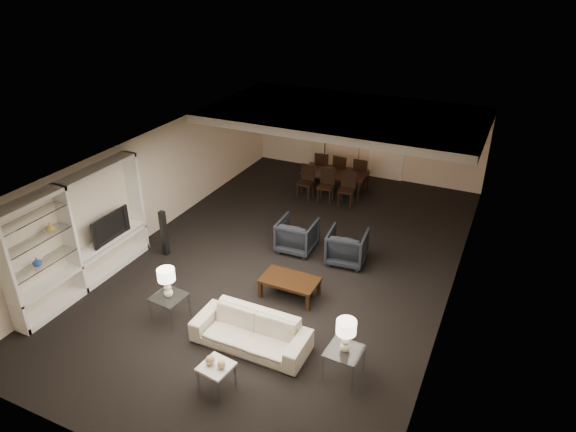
{
  "coord_description": "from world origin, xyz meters",
  "views": [
    {
      "loc": [
        4.12,
        -8.84,
        6.13
      ],
      "look_at": [
        0.0,
        0.0,
        1.1
      ],
      "focal_mm": 32.0,
      "sensor_mm": 36.0,
      "label": 1
    }
  ],
  "objects_px": {
    "side_table_left": "(170,308)",
    "table_lamp_right": "(346,336)",
    "coffee_table": "(290,287)",
    "side_table_right": "(344,363)",
    "floor_speaker": "(164,233)",
    "chair_nr": "(347,190)",
    "table_lamp_left": "(167,283)",
    "chair_nl": "(305,182)",
    "dining_table": "(334,182)",
    "chair_nm": "(326,186)",
    "pendant_light": "(355,134)",
    "floor_lamp": "(325,150)",
    "chair_fr": "(361,173)",
    "armchair_left": "(297,235)",
    "sofa": "(251,332)",
    "marble_table": "(217,377)",
    "chair_fl": "(323,166)",
    "vase_blue": "(37,262)",
    "vase_amber": "(50,227)",
    "television": "(107,226)",
    "armchair_right": "(347,247)",
    "chair_fm": "(342,170)"
  },
  "relations": [
    {
      "from": "side_table_right",
      "to": "table_lamp_left",
      "type": "relative_size",
      "value": 0.97
    },
    {
      "from": "table_lamp_right",
      "to": "television",
      "type": "relative_size",
      "value": 0.56
    },
    {
      "from": "table_lamp_right",
      "to": "television",
      "type": "bearing_deg",
      "value": 170.77
    },
    {
      "from": "armchair_left",
      "to": "table_lamp_right",
      "type": "relative_size",
      "value": 1.44
    },
    {
      "from": "armchair_right",
      "to": "television",
      "type": "xyz_separation_m",
      "value": [
        -4.48,
        -2.39,
        0.67
      ]
    },
    {
      "from": "vase_amber",
      "to": "chair_fr",
      "type": "distance_m",
      "value": 8.55
    },
    {
      "from": "dining_table",
      "to": "table_lamp_right",
      "type": "bearing_deg",
      "value": -72.74
    },
    {
      "from": "armchair_left",
      "to": "marble_table",
      "type": "distance_m",
      "value": 4.44
    },
    {
      "from": "armchair_left",
      "to": "chair_nr",
      "type": "height_order",
      "value": "chair_nr"
    },
    {
      "from": "vase_amber",
      "to": "floor_lamp",
      "type": "relative_size",
      "value": 0.1
    },
    {
      "from": "vase_blue",
      "to": "vase_amber",
      "type": "relative_size",
      "value": 1.0
    },
    {
      "from": "marble_table",
      "to": "side_table_left",
      "type": "bearing_deg",
      "value": 147.09
    },
    {
      "from": "side_table_right",
      "to": "vase_blue",
      "type": "height_order",
      "value": "vase_blue"
    },
    {
      "from": "table_lamp_left",
      "to": "vase_amber",
      "type": "bearing_deg",
      "value": -169.85
    },
    {
      "from": "table_lamp_left",
      "to": "chair_nl",
      "type": "height_order",
      "value": "table_lamp_left"
    },
    {
      "from": "side_table_right",
      "to": "floor_speaker",
      "type": "bearing_deg",
      "value": 159.26
    },
    {
      "from": "dining_table",
      "to": "floor_lamp",
      "type": "bearing_deg",
      "value": 119.58
    },
    {
      "from": "sofa",
      "to": "armchair_right",
      "type": "distance_m",
      "value": 3.36
    },
    {
      "from": "vase_amber",
      "to": "coffee_table",
      "type": "bearing_deg",
      "value": 27.02
    },
    {
      "from": "chair_nl",
      "to": "table_lamp_right",
      "type": "bearing_deg",
      "value": -61.82
    },
    {
      "from": "marble_table",
      "to": "chair_nr",
      "type": "distance_m",
      "value": 7.1
    },
    {
      "from": "chair_fr",
      "to": "side_table_left",
      "type": "bearing_deg",
      "value": 77.93
    },
    {
      "from": "armchair_right",
      "to": "vase_amber",
      "type": "height_order",
      "value": "vase_amber"
    },
    {
      "from": "floor_speaker",
      "to": "side_table_left",
      "type": "bearing_deg",
      "value": -45.3
    },
    {
      "from": "coffee_table",
      "to": "dining_table",
      "type": "height_order",
      "value": "dining_table"
    },
    {
      "from": "table_lamp_right",
      "to": "chair_nr",
      "type": "xyz_separation_m",
      "value": [
        -2.05,
        5.98,
        -0.35
      ]
    },
    {
      "from": "floor_lamp",
      "to": "chair_nm",
      "type": "bearing_deg",
      "value": -67.46
    },
    {
      "from": "dining_table",
      "to": "chair_nm",
      "type": "relative_size",
      "value": 1.92
    },
    {
      "from": "coffee_table",
      "to": "side_table_right",
      "type": "xyz_separation_m",
      "value": [
        1.7,
        -1.6,
        0.06
      ]
    },
    {
      "from": "sofa",
      "to": "side_table_right",
      "type": "height_order",
      "value": "sofa"
    },
    {
      "from": "television",
      "to": "table_lamp_right",
      "type": "bearing_deg",
      "value": -99.23
    },
    {
      "from": "side_table_right",
      "to": "floor_speaker",
      "type": "height_order",
      "value": "floor_speaker"
    },
    {
      "from": "armchair_left",
      "to": "dining_table",
      "type": "bearing_deg",
      "value": -85.77
    },
    {
      "from": "sofa",
      "to": "side_table_right",
      "type": "xyz_separation_m",
      "value": [
        1.7,
        0.0,
        -0.04
      ]
    },
    {
      "from": "floor_speaker",
      "to": "chair_nr",
      "type": "relative_size",
      "value": 1.17
    },
    {
      "from": "pendant_light",
      "to": "floor_lamp",
      "type": "height_order",
      "value": "pendant_light"
    },
    {
      "from": "sofa",
      "to": "armchair_right",
      "type": "relative_size",
      "value": 2.45
    },
    {
      "from": "marble_table",
      "to": "chair_nl",
      "type": "height_order",
      "value": "chair_nl"
    },
    {
      "from": "dining_table",
      "to": "coffee_table",
      "type": "bearing_deg",
      "value": -83.82
    },
    {
      "from": "marble_table",
      "to": "chair_fl",
      "type": "bearing_deg",
      "value": 100.48
    },
    {
      "from": "dining_table",
      "to": "chair_fr",
      "type": "bearing_deg",
      "value": 42.77
    },
    {
      "from": "armchair_right",
      "to": "marble_table",
      "type": "distance_m",
      "value": 4.44
    },
    {
      "from": "chair_nl",
      "to": "floor_lamp",
      "type": "xyz_separation_m",
      "value": [
        -0.1,
        1.68,
        0.39
      ]
    },
    {
      "from": "side_table_left",
      "to": "dining_table",
      "type": "relative_size",
      "value": 0.32
    },
    {
      "from": "sofa",
      "to": "floor_speaker",
      "type": "height_order",
      "value": "floor_speaker"
    },
    {
      "from": "side_table_left",
      "to": "table_lamp_right",
      "type": "xyz_separation_m",
      "value": [
        3.4,
        0.0,
        0.55
      ]
    },
    {
      "from": "chair_fm",
      "to": "side_table_left",
      "type": "bearing_deg",
      "value": 89.32
    },
    {
      "from": "table_lamp_left",
      "to": "side_table_right",
      "type": "bearing_deg",
      "value": 0.0
    },
    {
      "from": "armchair_left",
      "to": "television",
      "type": "relative_size",
      "value": 0.81
    },
    {
      "from": "sofa",
      "to": "armchair_right",
      "type": "height_order",
      "value": "armchair_right"
    }
  ]
}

